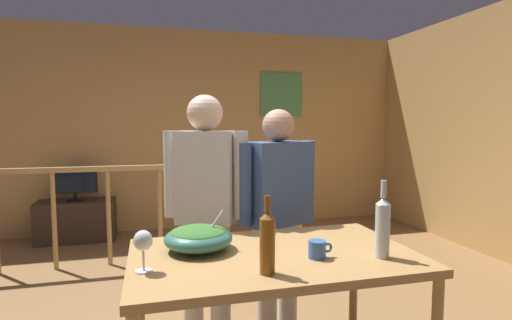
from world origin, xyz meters
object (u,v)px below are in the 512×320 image
Objects in this scene: tv_console at (77,221)px; stair_railing at (161,198)px; wine_bottle_amber at (267,241)px; flat_screen_tv at (75,181)px; serving_table at (273,268)px; person_standing_right at (278,204)px; wine_bottle_clear at (383,226)px; wine_glass at (143,242)px; salad_bowl at (198,237)px; person_standing_left at (206,202)px; mug_blue at (318,249)px; framed_picture at (281,95)px.

stair_railing is at bearing -45.35° from tv_console.
flat_screen_tv is at bearing 110.56° from wine_bottle_amber.
person_standing_right is (0.24, 0.67, 0.18)m from serving_table.
tv_console is 2.46× the size of wine_bottle_clear.
stair_railing is at bearing 98.01° from wine_bottle_amber.
tv_console is 4.14m from wine_bottle_clear.
salad_bowl is at bearing 41.97° from wine_glass.
wine_bottle_clear is 0.23× the size of person_standing_left.
mug_blue is at bearing -64.82° from flat_screen_tv.
flat_screen_tv is 3.86m from mug_blue.
framed_picture is 4.27m from wine_bottle_amber.
wine_bottle_amber reaches higher than tv_console.
stair_railing is 11.25× the size of wine_bottle_clear.
person_standing_left reaches higher than person_standing_right.
wine_bottle_amber is at bearing -81.99° from stair_railing.
wine_bottle_clear reaches higher than tv_console.
wine_bottle_clear is at bearing -69.85° from stair_railing.
wine_bottle_clear is 1.12m from person_standing_left.
mug_blue reaches higher than tv_console.
wine_bottle_amber is at bearing -109.09° from framed_picture.
wine_bottle_amber is at bearing -112.60° from serving_table.
mug_blue is at bearing -75.43° from stair_railing.
stair_railing is at bearing 104.57° from mug_blue.
person_standing_left reaches higher than wine_bottle_clear.
person_standing_right is at bearing 42.29° from wine_glass.
wine_bottle_amber is (-0.11, -0.26, 0.22)m from serving_table.
serving_table is 3.74× the size of wine_bottle_clear.
wine_glass is 0.49× the size of wine_bottle_clear.
salad_bowl reaches higher than serving_table.
person_standing_right is at bearing 70.35° from serving_table.
flat_screen_tv is 2.97m from person_standing_left.
stair_railing is at bearing -143.48° from framed_picture.
flat_screen_tv is 2.85× the size of wine_glass.
flat_screen_tv is (-0.98, 0.97, 0.07)m from stair_railing.
tv_console is at bearing -44.04° from person_standing_left.
wine_glass is at bearing -116.24° from framed_picture.
serving_table is at bearing -78.68° from stair_railing.
wine_bottle_clear reaches higher than stair_railing.
framed_picture reaches higher than serving_table.
stair_railing is at bearing 101.32° from serving_table.
salad_bowl is (-0.35, 0.13, 0.14)m from serving_table.
salad_bowl is at bearing -71.12° from tv_console.
wine_bottle_amber reaches higher than salad_bowl.
salad_bowl is 0.80m from person_standing_right.
person_standing_right reaches higher than flat_screen_tv.
serving_table is at bearing 67.40° from wine_bottle_amber.
person_standing_right is (0.72, -1.73, 0.24)m from stair_railing.
wine_bottle_amber is at bearing 119.87° from person_standing_left.
flat_screen_tv is at bearing 115.18° from mug_blue.
stair_railing is 2.69m from wine_bottle_amber.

